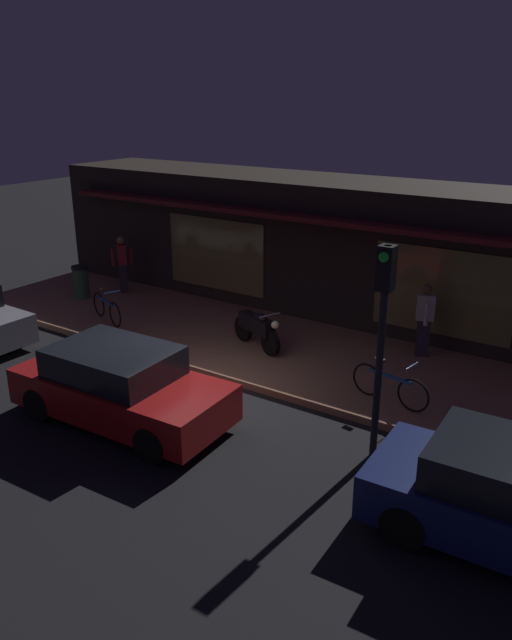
{
  "coord_description": "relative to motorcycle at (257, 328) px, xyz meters",
  "views": [
    {
      "loc": [
        7.14,
        -8.46,
        5.71
      ],
      "look_at": [
        -0.12,
        2.4,
        0.95
      ],
      "focal_mm": 34.92,
      "sensor_mm": 36.0,
      "label": 1
    }
  ],
  "objects": [
    {
      "name": "ground_plane",
      "position": [
        0.27,
        -2.68,
        -0.65
      ],
      "size": [
        60.0,
        60.0,
        0.0
      ],
      "primitive_type": "plane",
      "color": "black"
    },
    {
      "name": "sidewalk_slab",
      "position": [
        0.27,
        0.32,
        -0.57
      ],
      "size": [
        18.0,
        4.0,
        0.15
      ],
      "primitive_type": "cube",
      "color": "#8C6047",
      "rests_on": "ground_plane"
    },
    {
      "name": "storefront_building",
      "position": [
        0.27,
        3.71,
        1.16
      ],
      "size": [
        18.0,
        3.3,
        3.6
      ],
      "color": "black",
      "rests_on": "ground_plane"
    },
    {
      "name": "motorcycle",
      "position": [
        0.0,
        0.0,
        0.0
      ],
      "size": [
        1.63,
        0.82,
        0.97
      ],
      "color": "black",
      "rests_on": "sidewalk_slab"
    },
    {
      "name": "bicycle_parked",
      "position": [
        3.6,
        -0.88,
        -0.14
      ],
      "size": [
        1.65,
        0.43,
        0.91
      ],
      "color": "black",
      "rests_on": "sidewalk_slab"
    },
    {
      "name": "bicycle_extra",
      "position": [
        -4.22,
        -0.68,
        -0.14
      ],
      "size": [
        1.58,
        0.64,
        0.91
      ],
      "color": "black",
      "rests_on": "sidewalk_slab"
    },
    {
      "name": "person_photographer",
      "position": [
        -5.72,
        1.43,
        0.38
      ],
      "size": [
        0.45,
        0.53,
        1.67
      ],
      "color": "#28232D",
      "rests_on": "sidewalk_slab"
    },
    {
      "name": "person_bystander",
      "position": [
        3.32,
        1.71,
        0.38
      ],
      "size": [
        0.44,
        0.6,
        1.67
      ],
      "color": "#28232D",
      "rests_on": "sidewalk_slab"
    },
    {
      "name": "trash_bin",
      "position": [
        -6.35,
        0.36,
        -0.03
      ],
      "size": [
        0.48,
        0.48,
        0.93
      ],
      "color": "#2D4C33",
      "rests_on": "sidewalk_slab"
    },
    {
      "name": "traffic_light_pole",
      "position": [
        4.02,
        -2.56,
        1.83
      ],
      "size": [
        0.24,
        0.33,
        3.6
      ],
      "color": "black",
      "rests_on": "ground_plane"
    },
    {
      "name": "parked_car_far",
      "position": [
        -0.35,
        -4.0,
        0.06
      ],
      "size": [
        4.17,
        1.93,
        1.42
      ],
      "color": "black",
      "rests_on": "ground_plane"
    }
  ]
}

